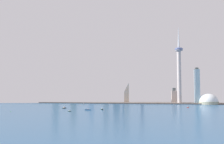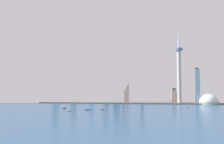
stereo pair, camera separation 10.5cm
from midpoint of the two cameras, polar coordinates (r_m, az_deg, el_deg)
The scene contains 24 objects.
ground_plane at distance 580.73m, azimuth -4.26°, elevation -10.35°, with size 6000.00×6000.00×0.00m, color #2E5880.
waterfront_pier at distance 1000.38m, azimuth 0.44°, elevation -7.36°, with size 997.13×58.54×3.87m, color #6C6157.
observation_tower at distance 1003.86m, azimuth 15.74°, elevation 1.15°, with size 32.72×32.72×316.28m.
stadium_dome at distance 1022.37m, azimuth 22.06°, elevation -6.56°, with size 75.87×75.87×60.08m.
skyscraper_0 at distance 1017.21m, azimuth 19.68°, elevation -3.21°, with size 17.57×24.24×145.60m.
skyscraper_1 at distance 1048.87m, azimuth 7.21°, elevation -3.69°, with size 12.70×19.18×135.55m.
skyscraper_2 at distance 1100.57m, azimuth -9.13°, elevation -4.27°, with size 19.19×27.96×107.31m.
skyscraper_3 at distance 1083.20m, azimuth 1.10°, elevation -3.92°, with size 27.94×27.11×126.93m.
skyscraper_4 at distance 1015.91m, azimuth 3.52°, elevation -3.94°, with size 19.78×23.98×129.92m.
skyscraper_5 at distance 1025.49m, azimuth 14.63°, elevation -5.68°, with size 21.25×15.02×63.64m.
skyscraper_6 at distance 1086.48m, azimuth 2.91°, elevation -2.95°, with size 15.03×12.85×163.13m.
skyscraper_7 at distance 1096.08m, azimuth -13.23°, elevation -3.23°, with size 25.57×12.04×145.30m.
skyscraper_8 at distance 1019.78m, azimuth -1.43°, elevation -4.04°, with size 19.91×23.82×123.25m.
skyscraper_9 at distance 1022.64m, azimuth -4.85°, elevation -5.21°, with size 19.17×14.39×83.33m.
boat_0 at distance 941.39m, azimuth -6.83°, elevation -7.60°, with size 4.42×7.80×10.26m.
boat_1 at distance 719.22m, azimuth -2.44°, elevation -8.90°, with size 9.04×14.50×8.23m.
boat_2 at distance 828.18m, azimuth 17.70°, elevation -8.04°, with size 9.39×12.39×8.30m.
boat_3 at distance 776.59m, azimuth -11.36°, elevation -8.41°, with size 9.41×15.04×9.82m.
boat_4 at distance 712.11m, azimuth -5.79°, elevation -8.95°, with size 16.55×6.48×7.93m.
boat_5 at distance 682.30m, azimuth -10.15°, elevation -9.18°, with size 8.58×9.18×8.17m.
channel_buoy_0 at distance 717.43m, azimuth -23.04°, elevation -8.66°, with size 1.51×1.51×2.67m, color green.
channel_buoy_1 at distance 730.82m, azimuth 3.12°, elevation -8.87°, with size 1.24×1.24×1.65m, color yellow.
channel_buoy_2 at distance 887.01m, azimuth -7.71°, elevation -7.89°, with size 1.73×1.73×1.90m, color #E54C19.
airplane at distance 1048.97m, azimuth 0.65°, elevation 1.12°, with size 25.00×24.49×7.65m.
Camera 1 is at (109.51, -566.04, 69.59)m, focal length 38.22 mm.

